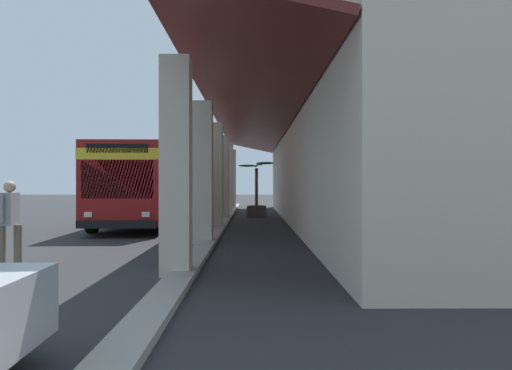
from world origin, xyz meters
name	(u,v)px	position (x,y,z in m)	size (l,w,h in m)	color
ground	(334,220)	(0.00, 8.00, 0.00)	(120.00, 120.00, 0.00)	#2D2D30
curb_strip	(223,222)	(1.96, 2.83, 0.06)	(38.40, 0.50, 0.12)	#9E998E
plaza_building	(443,132)	(1.96, 12.46, 4.00)	(32.30, 17.20, 7.99)	beige
transit_bus	(147,180)	(3.06, -0.28, 1.85)	(11.28, 3.04, 3.34)	maroon
pedestrian	(10,219)	(14.51, -0.77, 1.00)	(0.71, 0.40, 1.77)	#726651
potted_palm	(257,205)	(-1.93, 4.31, 0.61)	(2.04, 1.85, 2.86)	#4C4742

